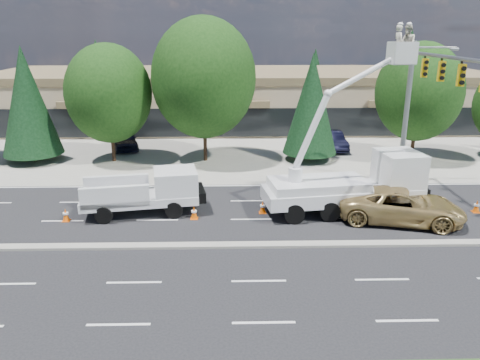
{
  "coord_description": "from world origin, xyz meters",
  "views": [
    {
      "loc": [
        -1.14,
        -19.81,
        9.68
      ],
      "look_at": [
        -0.62,
        2.62,
        2.4
      ],
      "focal_mm": 35.0,
      "sensor_mm": 36.0,
      "label": 1
    }
  ],
  "objects_px": {
    "signal_mast": "(423,95)",
    "bucket_truck": "(358,174)",
    "minivan": "(401,205)",
    "utility_pickup": "(148,196)"
  },
  "relations": [
    {
      "from": "signal_mast",
      "to": "bucket_truck",
      "type": "relative_size",
      "value": 1.02
    },
    {
      "from": "bucket_truck",
      "to": "minivan",
      "type": "relative_size",
      "value": 1.57
    },
    {
      "from": "utility_pickup",
      "to": "bucket_truck",
      "type": "xyz_separation_m",
      "value": [
        11.45,
        0.05,
        1.19
      ]
    },
    {
      "from": "signal_mast",
      "to": "utility_pickup",
      "type": "relative_size",
      "value": 1.57
    },
    {
      "from": "bucket_truck",
      "to": "minivan",
      "type": "bearing_deg",
      "value": -46.17
    },
    {
      "from": "minivan",
      "to": "bucket_truck",
      "type": "bearing_deg",
      "value": 66.14
    },
    {
      "from": "bucket_truck",
      "to": "minivan",
      "type": "distance_m",
      "value": 2.8
    },
    {
      "from": "bucket_truck",
      "to": "signal_mast",
      "type": "bearing_deg",
      "value": 24.83
    },
    {
      "from": "bucket_truck",
      "to": "minivan",
      "type": "height_order",
      "value": "bucket_truck"
    },
    {
      "from": "minivan",
      "to": "signal_mast",
      "type": "bearing_deg",
      "value": -13.47
    }
  ]
}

